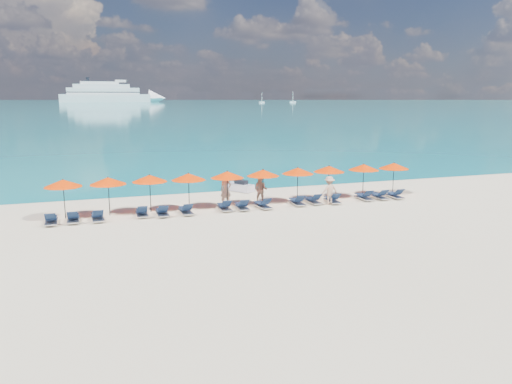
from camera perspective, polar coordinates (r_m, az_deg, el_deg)
name	(u,v)px	position (r m, az deg, el deg)	size (l,w,h in m)	color
ground	(274,224)	(27.01, 2.06, -3.64)	(1400.00, 1400.00, 0.00)	beige
sea	(91,102)	(684.51, -18.37, 9.75)	(1600.00, 1300.00, 0.01)	#1FA9B2
cruise_ship	(115,95)	(634.30, -15.86, 10.66)	(125.27, 24.43, 34.70)	white
sailboat_near	(262,102)	(535.47, 0.67, 10.25)	(5.95, 1.98, 10.91)	white
sailboat_far	(293,102)	(554.08, 4.24, 10.26)	(6.51, 2.17, 11.93)	white
jetski	(240,187)	(36.19, -1.90, 0.62)	(1.88, 2.38, 0.81)	silver
beachgoer_a	(226,190)	(31.26, -3.48, 0.21)	(0.72, 0.47, 1.98)	tan
beachgoer_b	(261,190)	(31.84, 0.54, 0.27)	(0.88, 0.51, 1.82)	tan
beachgoer_c	(329,190)	(31.92, 8.38, 0.18)	(1.17, 0.54, 1.81)	tan
umbrella_0	(63,183)	(29.72, -21.19, 0.94)	(2.10, 2.10, 2.28)	black
umbrella_1	(108,181)	(29.70, -16.56, 1.22)	(2.10, 2.10, 2.28)	black
umbrella_2	(150,178)	(30.03, -12.06, 1.53)	(2.10, 2.10, 2.28)	black
umbrella_3	(189,177)	(30.23, -7.72, 1.74)	(2.10, 2.10, 2.28)	black
umbrella_4	(227,175)	(30.82, -3.30, 1.99)	(2.10, 2.10, 2.28)	black
umbrella_5	(263,173)	(31.53, 0.81, 2.21)	(2.10, 2.10, 2.28)	black
umbrella_6	(298,171)	(32.49, 4.79, 2.43)	(2.10, 2.10, 2.28)	black
umbrella_7	(329,169)	(33.57, 8.34, 2.62)	(2.10, 2.10, 2.28)	black
umbrella_8	(364,167)	(34.82, 12.22, 2.79)	(2.10, 2.10, 2.28)	black
umbrella_9	(394,166)	(36.00, 15.49, 2.90)	(2.10, 2.10, 2.28)	black
lounger_0	(51,220)	(28.99, -22.37, -2.98)	(0.64, 1.71, 0.66)	silver
lounger_1	(73,218)	(29.01, -20.16, -2.81)	(0.65, 1.71, 0.66)	silver
lounger_2	(98,217)	(28.91, -17.65, -2.70)	(0.70, 1.73, 0.66)	silver
lounger_3	(142,212)	(29.29, -12.91, -2.29)	(0.66, 1.71, 0.66)	silver
lounger_4	(162,212)	(29.18, -10.66, -2.25)	(0.65, 1.71, 0.66)	silver
lounger_5	(186,210)	(29.39, -8.02, -2.07)	(0.65, 1.71, 0.66)	silver
lounger_6	(224,207)	(30.09, -3.63, -1.68)	(0.68, 1.72, 0.66)	silver
lounger_7	(242,206)	(30.25, -1.63, -1.60)	(0.72, 1.73, 0.66)	silver
lounger_8	(263,205)	(30.60, 0.76, -1.45)	(0.78, 1.75, 0.66)	silver
lounger_9	(297,201)	(31.61, 4.72, -1.09)	(0.72, 1.73, 0.66)	silver
lounger_10	(313,200)	(32.14, 6.51, -0.92)	(0.63, 1.70, 0.66)	silver
lounger_11	(332,199)	(32.48, 8.71, -0.85)	(0.78, 1.75, 0.66)	silver
lounger_12	(364,197)	(33.82, 12.25, -0.51)	(0.68, 1.72, 0.66)	silver
lounger_13	(379,196)	(34.33, 13.86, -0.41)	(0.65, 1.71, 0.66)	silver
lounger_14	(395,195)	(34.91, 15.56, -0.31)	(0.71, 1.73, 0.66)	silver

